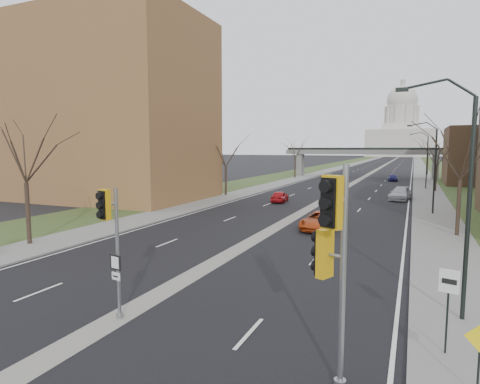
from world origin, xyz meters
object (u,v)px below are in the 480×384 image
Objects in this scene: signal_pole_median at (111,229)px; signal_pole_right at (332,244)px; speed_limit_sign at (448,296)px; car_left_near at (280,196)px; car_right_near at (320,221)px; car_right_mid at (400,194)px; car_left_far at (331,178)px; car_right_far at (393,178)px; warning_sign at (480,349)px.

signal_pole_right is at bearing 3.97° from signal_pole_median.
speed_limit_sign reaches higher than car_left_near.
speed_limit_sign is 0.52× the size of car_right_near.
speed_limit_sign is 39.56m from car_right_mid.
car_right_far is (10.84, 5.61, -0.06)m from car_left_far.
signal_pole_median is 66.14m from car_left_far.
speed_limit_sign is (11.03, 2.01, -1.51)m from signal_pole_median.
warning_sign is at bearing -60.13° from speed_limit_sign.
car_right_near reaches higher than car_right_far.
car_left_near is at bearing -112.38° from car_right_far.
car_right_mid is at bearing -155.45° from car_left_near.
car_right_near is (-7.63, 17.71, -1.22)m from speed_limit_sign.
car_right_far is (-2.27, 30.05, -0.09)m from car_right_mid.
signal_pole_right reaches higher than signal_pole_median.
signal_pole_median is 0.93× the size of car_right_mid.
warning_sign is 37.46m from car_left_near.
car_right_far is at bearing 101.70° from warning_sign.
car_right_mid is at bearing 101.65° from warning_sign.
signal_pole_right reaches higher than car_left_near.
signal_pole_median is at bearing -95.14° from car_right_near.
speed_limit_sign is at bearing 109.15° from car_left_far.
signal_pole_median reaches higher than car_right_near.
speed_limit_sign reaches higher than car_right_mid.
car_left_near is 0.88× the size of car_left_far.
car_right_far is at bearing 96.02° from signal_pole_median.
warning_sign reaches higher than car_right_far.
signal_pole_median reaches higher than car_left_near.
car_right_near is (-4.66, 20.72, -3.20)m from signal_pole_right.
speed_limit_sign is 69.69m from car_right_far.
signal_pole_right is 4.67m from speed_limit_sign.
car_right_mid reaches higher than car_right_near.
signal_pole_right is 21.48m from car_right_near.
car_right_mid is (13.01, 7.69, 0.09)m from car_left_near.
signal_pole_right reaches higher than warning_sign.
signal_pole_right is 42.60m from car_right_mid.
warning_sign is at bearing 109.34° from car_left_near.
car_left_far is at bearing 111.22° from warning_sign.
car_left_near is 0.75× the size of car_right_mid.
warning_sign reaches higher than car_right_mid.
car_right_mid reaches higher than car_right_far.
signal_pole_median is at bearing -155.71° from speed_limit_sign.
car_left_near is at bearing 95.65° from car_left_far.
signal_pole_right is at bearing 103.72° from car_left_near.
speed_limit_sign is 19.32m from car_right_near.
signal_pole_median reaches higher than car_left_far.
car_left_far is (-15.58, 63.91, -1.18)m from speed_limit_sign.
car_left_near is 16.10m from car_right_near.
warning_sign is 0.38× the size of car_right_near.
speed_limit_sign is at bearing -78.82° from car_right_mid.
car_left_far is at bearing 104.40° from car_right_near.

